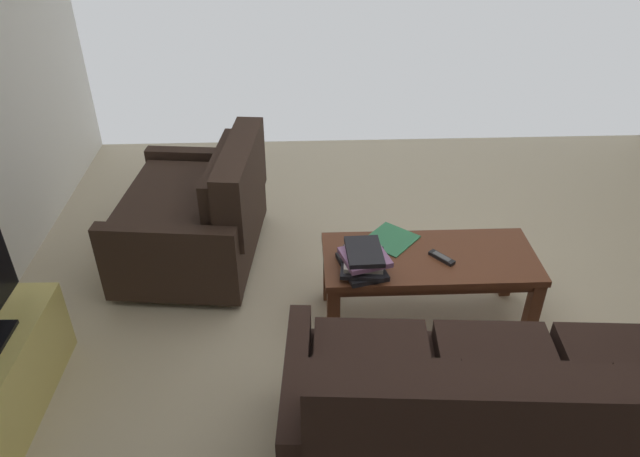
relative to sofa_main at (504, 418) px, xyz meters
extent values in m
cube|color=beige|center=(0.10, -0.86, -0.38)|extent=(5.35, 5.52, 0.01)
cylinder|color=black|center=(-0.79, -0.34, -0.35)|extent=(0.05, 0.05, 0.06)
cylinder|color=black|center=(0.73, -0.45, -0.35)|extent=(0.05, 0.05, 0.06)
cube|color=black|center=(0.00, -0.07, -0.13)|extent=(1.74, 0.90, 0.38)
cube|color=black|center=(-0.57, -0.05, 0.11)|extent=(0.57, 0.72, 0.10)
cube|color=black|center=(-0.01, -0.09, 0.11)|extent=(0.57, 0.72, 0.10)
cube|color=black|center=(0.56, -0.13, 0.11)|extent=(0.57, 0.72, 0.10)
cube|color=black|center=(0.02, 0.26, 0.26)|extent=(1.70, 0.30, 0.50)
cube|color=black|center=(0.01, 0.15, 0.26)|extent=(0.51, 0.16, 0.36)
cube|color=black|center=(0.57, 0.11, 0.26)|extent=(0.51, 0.16, 0.36)
cube|color=black|center=(0.89, -0.13, -0.06)|extent=(0.16, 0.79, 0.54)
cylinder|color=black|center=(1.91, -2.18, -0.35)|extent=(0.06, 0.06, 0.06)
cylinder|color=black|center=(1.99, -1.42, -0.35)|extent=(0.06, 0.06, 0.06)
cylinder|color=black|center=(1.19, -2.10, -0.35)|extent=(0.06, 0.06, 0.06)
cylinder|color=black|center=(1.27, -1.34, -0.35)|extent=(0.06, 0.06, 0.06)
cube|color=#33231C|center=(1.59, -1.76, -0.14)|extent=(0.94, 1.01, 0.37)
cube|color=#33231C|center=(1.61, -1.76, 0.10)|extent=(0.83, 0.94, 0.10)
cube|color=#33231C|center=(1.23, -1.72, 0.24)|extent=(0.28, 0.94, 0.49)
cube|color=#33231C|center=(1.34, -1.73, 0.24)|extent=(0.21, 0.84, 0.35)
cube|color=#33231C|center=(1.54, -2.27, -0.07)|extent=(0.85, 0.19, 0.53)
cube|color=#33231C|center=(1.64, -1.25, -0.07)|extent=(0.85, 0.19, 0.53)
cube|color=brown|center=(0.12, -1.06, 0.07)|extent=(1.21, 0.52, 0.04)
cube|color=brown|center=(0.12, -1.06, 0.03)|extent=(1.12, 0.47, 0.05)
cube|color=brown|center=(-0.44, -1.28, -0.16)|extent=(0.07, 0.07, 0.43)
cube|color=brown|center=(0.68, -1.28, -0.16)|extent=(0.07, 0.07, 0.43)
cube|color=brown|center=(-0.44, -0.84, -0.16)|extent=(0.07, 0.07, 0.43)
cube|color=brown|center=(0.68, -0.84, -0.16)|extent=(0.07, 0.07, 0.43)
cube|color=black|center=(2.38, -0.59, -0.16)|extent=(0.21, 0.24, 0.06)
cube|color=black|center=(0.52, -0.95, 0.11)|extent=(0.28, 0.34, 0.03)
cube|color=black|center=(0.52, -0.95, 0.13)|extent=(0.27, 0.32, 0.02)
cube|color=silver|center=(0.51, -0.95, 0.16)|extent=(0.23, 0.25, 0.03)
cube|color=#996699|center=(0.51, -0.93, 0.19)|extent=(0.29, 0.29, 0.03)
cube|color=black|center=(0.51, -0.94, 0.22)|extent=(0.20, 0.28, 0.03)
cube|color=black|center=(0.06, -1.02, 0.10)|extent=(0.14, 0.15, 0.02)
cube|color=#59595B|center=(0.06, -1.02, 0.11)|extent=(0.09, 0.11, 0.00)
cube|color=#337F51|center=(0.32, -1.23, 0.10)|extent=(0.37, 0.37, 0.01)
camera|label=1|loc=(0.86, 1.65, 2.08)|focal=33.43mm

